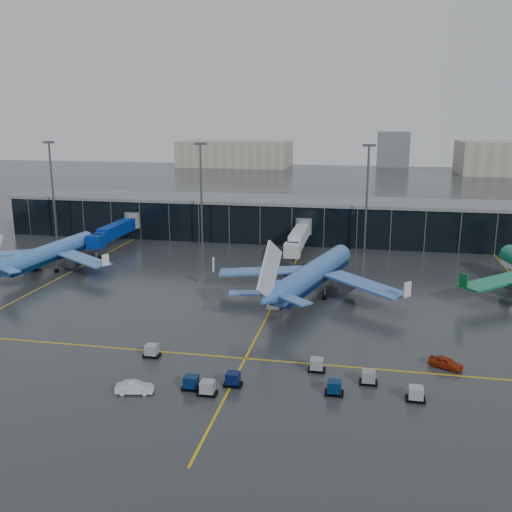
% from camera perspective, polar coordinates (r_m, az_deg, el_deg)
% --- Properties ---
extents(ground, '(600.00, 600.00, 0.00)m').
position_cam_1_polar(ground, '(93.54, -5.17, -6.02)').
color(ground, '#282B2D').
rests_on(ground, ground).
extents(terminal_pier, '(142.00, 17.00, 10.70)m').
position_cam_1_polar(terminal_pier, '(150.80, 1.36, 3.79)').
color(terminal_pier, black).
rests_on(terminal_pier, ground).
extents(jet_bridges, '(94.00, 27.50, 7.20)m').
position_cam_1_polar(jet_bridges, '(143.41, -13.91, 2.51)').
color(jet_bridges, '#595B60').
rests_on(jet_bridges, ground).
extents(flood_masts, '(203.00, 0.50, 25.50)m').
position_cam_1_polar(flood_masts, '(137.03, 2.59, 6.32)').
color(flood_masts, '#595B60').
rests_on(flood_masts, ground).
extents(distant_hangars, '(260.00, 71.00, 22.00)m').
position_cam_1_polar(distant_hangars, '(356.05, 15.31, 9.65)').
color(distant_hangars, '#B2AD99').
rests_on(distant_hangars, ground).
extents(taxi_lines, '(220.00, 120.00, 0.02)m').
position_cam_1_polar(taxi_lines, '(101.24, 1.98, -4.41)').
color(taxi_lines, gold).
rests_on(taxi_lines, ground).
extents(airliner_arkefly, '(36.79, 41.05, 11.78)m').
position_cam_1_polar(airliner_arkefly, '(127.22, -19.98, 1.29)').
color(airliner_arkefly, '#3D79CA').
rests_on(airliner_arkefly, ground).
extents(airliner_klm_near, '(47.05, 50.70, 13.05)m').
position_cam_1_polar(airliner_klm_near, '(102.98, 5.85, -0.38)').
color(airliner_klm_near, '#3A6CBF').
rests_on(airliner_klm_near, ground).
extents(baggage_carts, '(36.32, 10.55, 1.70)m').
position_cam_1_polar(baggage_carts, '(70.68, 1.92, -12.11)').
color(baggage_carts, black).
rests_on(baggage_carts, ground).
extents(mobile_airstair, '(2.39, 3.33, 3.45)m').
position_cam_1_polar(mobile_airstair, '(97.40, 1.89, -4.68)').
color(mobile_airstair, silver).
rests_on(mobile_airstair, ground).
extents(service_van_red, '(4.65, 3.61, 1.48)m').
position_cam_1_polar(service_van_red, '(78.65, 18.45, -10.08)').
color(service_van_red, '#95240B').
rests_on(service_van_red, ground).
extents(service_van_white, '(4.65, 2.40, 1.46)m').
position_cam_1_polar(service_van_white, '(69.97, -12.06, -12.74)').
color(service_van_white, silver).
rests_on(service_van_white, ground).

